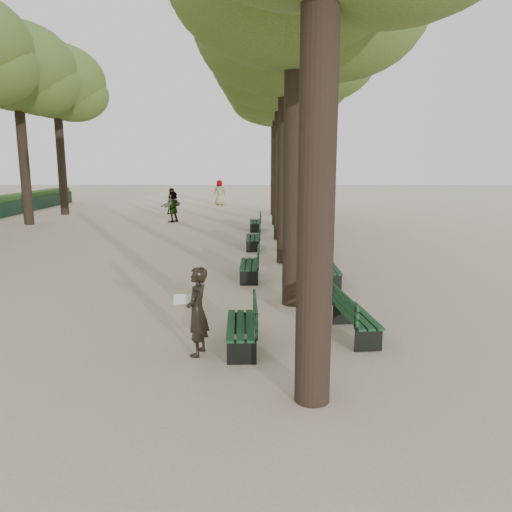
{
  "coord_description": "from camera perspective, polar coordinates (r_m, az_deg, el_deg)",
  "views": [
    {
      "loc": [
        0.77,
        -8.86,
        3.52
      ],
      "look_at": [
        0.6,
        3.0,
        1.2
      ],
      "focal_mm": 35.0,
      "sensor_mm": 36.0,
      "label": 1
    }
  ],
  "objects": [
    {
      "name": "ground",
      "position": [
        9.56,
        -3.93,
        -10.55
      ],
      "size": [
        120.0,
        120.0,
        0.0
      ],
      "primitive_type": "plane",
      "color": "beige",
      "rests_on": "ground"
    },
    {
      "name": "bench_left_0",
      "position": [
        9.51,
        -1.68,
        -8.9
      ],
      "size": [
        0.65,
        1.82,
        0.92
      ],
      "color": "black",
      "rests_on": "ground"
    },
    {
      "name": "pedestrian_a",
      "position": [
        32.78,
        -9.52,
        6.2
      ],
      "size": [
        0.75,
        0.84,
        1.66
      ],
      "primitive_type": "imported",
      "rotation": [
        0.0,
        0.0,
        0.92
      ],
      "color": "#262628",
      "rests_on": "ground"
    },
    {
      "name": "bench_left_1",
      "position": [
        14.8,
        -0.76,
        -1.61
      ],
      "size": [
        0.58,
        1.8,
        0.92
      ],
      "color": "black",
      "rests_on": "ground"
    },
    {
      "name": "pedestrian_d",
      "position": [
        38.76,
        -4.18,
        7.24
      ],
      "size": [
        0.97,
        0.48,
        1.92
      ],
      "primitive_type": "imported",
      "rotation": [
        0.0,
        0.0,
        3.03
      ],
      "color": "#262628",
      "rests_on": "ground"
    },
    {
      "name": "tree_far_5",
      "position": [
        34.63,
        -21.94,
        17.97
      ],
      "size": [
        6.0,
        6.0,
        10.45
      ],
      "color": "#33261C",
      "rests_on": "ground"
    },
    {
      "name": "man_with_map",
      "position": [
        9.08,
        -6.73,
        -6.32
      ],
      "size": [
        0.66,
        0.7,
        1.63
      ],
      "color": "black",
      "rests_on": "ground"
    },
    {
      "name": "bench_right_1",
      "position": [
        14.46,
        8.21,
        -2.03
      ],
      "size": [
        0.62,
        1.82,
        0.92
      ],
      "color": "black",
      "rests_on": "ground"
    },
    {
      "name": "pedestrian_b",
      "position": [
        33.19,
        2.84,
        6.3
      ],
      "size": [
        0.88,
        0.97,
        1.55
      ],
      "primitive_type": "imported",
      "rotation": [
        0.0,
        0.0,
        0.87
      ],
      "color": "#262628",
      "rests_on": "ground"
    },
    {
      "name": "tree_central_5",
      "position": [
        32.13,
        2.24,
        18.44
      ],
      "size": [
        6.0,
        6.0,
        9.95
      ],
      "color": "#33261C",
      "rests_on": "ground"
    },
    {
      "name": "bench_right_0",
      "position": [
        10.26,
        11.34,
        -7.6
      ],
      "size": [
        0.79,
        1.86,
        0.92
      ],
      "color": "black",
      "rests_on": "ground"
    },
    {
      "name": "pedestrian_e",
      "position": [
        28.59,
        -9.47,
        5.6
      ],
      "size": [
        1.07,
        1.59,
        1.75
      ],
      "primitive_type": "imported",
      "rotation": [
        0.0,
        0.0,
        4.22
      ],
      "color": "#262628",
      "rests_on": "ground"
    },
    {
      "name": "bench_left_3",
      "position": [
        24.88,
        -0.11,
        3.56
      ],
      "size": [
        0.61,
        1.81,
        0.92
      ],
      "color": "black",
      "rests_on": "ground"
    },
    {
      "name": "bench_left_2",
      "position": [
        19.81,
        -0.35,
        1.62
      ],
      "size": [
        0.59,
        1.81,
        0.92
      ],
      "color": "black",
      "rests_on": "ground"
    },
    {
      "name": "bench_right_3",
      "position": [
        25.08,
        5.09,
        3.58
      ],
      "size": [
        0.69,
        1.83,
        0.92
      ],
      "color": "black",
      "rests_on": "ground"
    },
    {
      "name": "bench_right_2",
      "position": [
        19.37,
        6.34,
        1.34
      ],
      "size": [
        0.74,
        1.85,
        0.92
      ],
      "color": "black",
      "rests_on": "ground"
    },
    {
      "name": "tree_central_4",
      "position": [
        27.18,
        2.51,
        19.79
      ],
      "size": [
        6.0,
        6.0,
        9.95
      ],
      "color": "#33261C",
      "rests_on": "ground"
    },
    {
      "name": "tree_central_3",
      "position": [
        22.26,
        2.9,
        21.74
      ],
      "size": [
        6.0,
        6.0,
        9.95
      ],
      "color": "#33261C",
      "rests_on": "ground"
    },
    {
      "name": "tree_far_4",
      "position": [
        30.1,
        -25.76,
        18.85
      ],
      "size": [
        6.0,
        6.0,
        10.45
      ],
      "color": "#33261C",
      "rests_on": "ground"
    },
    {
      "name": "tree_central_2",
      "position": [
        17.37,
        3.54,
        24.8
      ],
      "size": [
        6.0,
        6.0,
        9.95
      ],
      "color": "#33261C",
      "rests_on": "ground"
    }
  ]
}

